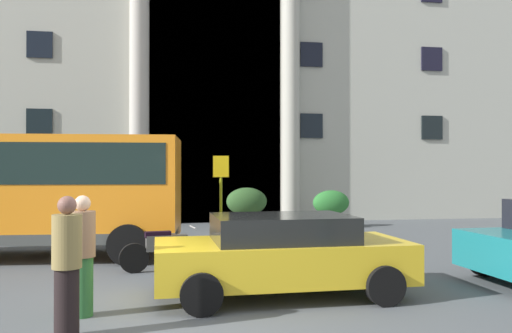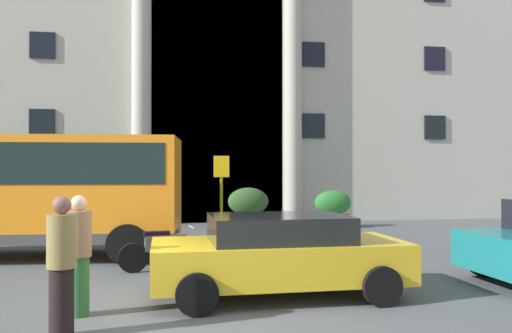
{
  "view_description": "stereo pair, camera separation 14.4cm",
  "coord_description": "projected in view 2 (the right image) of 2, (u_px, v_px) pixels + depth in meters",
  "views": [
    {
      "loc": [
        -0.17,
        -7.23,
        2.07
      ],
      "look_at": [
        1.86,
        5.68,
        2.18
      ],
      "focal_mm": 35.58,
      "sensor_mm": 36.0,
      "label": 1
    },
    {
      "loc": [
        -0.03,
        -7.25,
        2.07
      ],
      "look_at": [
        1.86,
        5.68,
        2.18
      ],
      "focal_mm": 35.58,
      "sensor_mm": 36.0,
      "label": 2
    }
  ],
  "objects": [
    {
      "name": "pedestrian_child_trailing",
      "position": [
        79.0,
        255.0,
        7.23
      ],
      "size": [
        0.36,
        0.36,
        1.72
      ],
      "rotation": [
        0.0,
        0.0,
        3.96
      ],
      "color": "#2B6531",
      "rests_on": "ground_plane"
    },
    {
      "name": "hedge_planter_west",
      "position": [
        333.0,
        209.0,
        18.47
      ],
      "size": [
        1.42,
        0.76,
        1.36
      ],
      "color": "gray",
      "rests_on": "ground_plane"
    },
    {
      "name": "office_building_facade",
      "position": [
        183.0,
        30.0,
        24.54
      ],
      "size": [
        39.81,
        9.62,
        17.8
      ],
      "color": "#A9AA9D",
      "rests_on": "ground_plane"
    },
    {
      "name": "motorcycle_near_kerb",
      "position": [
        163.0,
        249.0,
        10.47
      ],
      "size": [
        1.9,
        0.62,
        0.89
      ],
      "rotation": [
        0.0,
        0.0,
        0.19
      ],
      "color": "black",
      "rests_on": "ground_plane"
    },
    {
      "name": "bus_stop_sign",
      "position": [
        221.0,
        189.0,
        14.29
      ],
      "size": [
        0.44,
        0.08,
        2.49
      ],
      "color": "#929D12",
      "rests_on": "ground_plane"
    },
    {
      "name": "orange_minibus",
      "position": [
        35.0,
        186.0,
        12.11
      ],
      "size": [
        6.92,
        3.01,
        2.87
      ],
      "rotation": [
        0.0,
        0.0,
        -0.06
      ],
      "color": "orange",
      "rests_on": "ground_plane"
    },
    {
      "name": "white_taxi_kerbside",
      "position": [
        279.0,
        254.0,
        8.36
      ],
      "size": [
        4.19,
        2.13,
        1.34
      ],
      "rotation": [
        0.0,
        0.0,
        0.04
      ],
      "color": "gold",
      "rests_on": "ground_plane"
    },
    {
      "name": "hedge_planter_entrance_right",
      "position": [
        24.0,
        210.0,
        16.78
      ],
      "size": [
        1.96,
        0.86,
        1.61
      ],
      "color": "#68665D",
      "rests_on": "ground_plane"
    },
    {
      "name": "ground_plane",
      "position": [
        184.0,
        321.0,
        7.16
      ],
      "size": [
        80.0,
        64.0,
        0.12
      ],
      "primitive_type": "cube",
      "color": "#4B5053"
    },
    {
      "name": "hedge_planter_far_east",
      "position": [
        248.0,
        209.0,
        18.1
      ],
      "size": [
        1.52,
        0.91,
        1.47
      ],
      "color": "gray",
      "rests_on": "ground_plane"
    },
    {
      "name": "pedestrian_man_crossing",
      "position": [
        62.0,
        266.0,
        6.3
      ],
      "size": [
        0.36,
        0.36,
        1.76
      ],
      "rotation": [
        0.0,
        0.0,
        3.64
      ],
      "color": "black",
      "rests_on": "ground_plane"
    }
  ]
}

